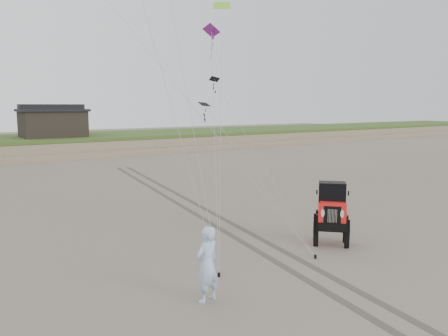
% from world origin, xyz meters
% --- Properties ---
extents(ground, '(160.00, 160.00, 0.00)m').
position_xyz_m(ground, '(0.00, 0.00, 0.00)').
color(ground, '#6B6054').
rests_on(ground, ground).
extents(dune_ridge, '(160.00, 14.25, 1.73)m').
position_xyz_m(dune_ridge, '(0.00, 37.50, 0.82)').
color(dune_ridge, '#7A6B54').
rests_on(dune_ridge, ground).
extents(cabin, '(6.40, 5.40, 3.35)m').
position_xyz_m(cabin, '(2.00, 37.00, 3.24)').
color(cabin, black).
rests_on(cabin, dune_ridge).
extents(jeep, '(4.87, 4.89, 1.80)m').
position_xyz_m(jeep, '(3.19, -0.17, 0.90)').
color(jeep, red).
rests_on(jeep, ground).
extents(man, '(0.81, 0.64, 1.97)m').
position_xyz_m(man, '(-2.88, -1.61, 0.98)').
color(man, '#96B9E8').
rests_on(man, ground).
extents(kite_flock, '(7.41, 6.54, 6.35)m').
position_xyz_m(kite_flock, '(2.96, 9.03, 9.14)').
color(kite_flock, '#7CCF24').
rests_on(kite_flock, ground).
extents(stake_main, '(0.08, 0.08, 0.12)m').
position_xyz_m(stake_main, '(-1.76, -0.43, 0.06)').
color(stake_main, black).
rests_on(stake_main, ground).
extents(stake_aux, '(0.08, 0.08, 0.12)m').
position_xyz_m(stake_aux, '(1.69, -0.89, 0.06)').
color(stake_aux, black).
rests_on(stake_aux, ground).
extents(tire_tracks, '(5.22, 29.74, 0.01)m').
position_xyz_m(tire_tracks, '(2.00, 8.00, 0.00)').
color(tire_tracks, '#4C443D').
rests_on(tire_tracks, ground).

